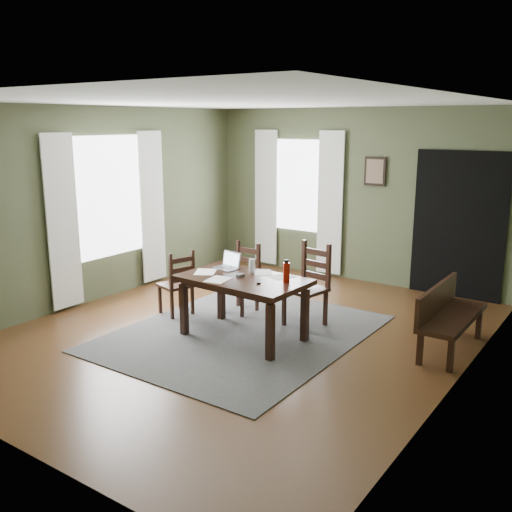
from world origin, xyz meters
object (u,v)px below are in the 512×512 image
Objects in this scene: chair_end at (178,284)px; water_bottle at (286,272)px; chair_back_right at (308,286)px; dining_table at (243,285)px; bench at (447,312)px; chair_back_left at (242,279)px; laptop at (228,264)px.

water_bottle reaches higher than chair_end.
chair_end is 0.85× the size of chair_back_right.
chair_back_right is (0.39, 0.82, -0.14)m from dining_table.
bench is at bearing 120.86° from chair_end.
bench is (2.05, 1.00, -0.21)m from dining_table.
laptop reaches higher than chair_back_left.
chair_end is at bearing -148.01° from chair_back_right.
chair_back_left reaches higher than dining_table.
bench is at bearing 15.61° from chair_back_right.
chair_back_left is (0.59, 0.62, 0.02)m from chair_end.
chair_back_left is 3.49× the size of water_bottle.
chair_back_right is 3.19× the size of laptop.
chair_end is at bearing 104.35° from bench.
water_bottle is at bearing 0.45° from laptop.
chair_back_left reaches higher than bench.
water_bottle is at bearing 104.36° from chair_end.
laptop is (-2.45, -0.75, 0.35)m from bench.
laptop reaches higher than chair_end.
chair_end is (-1.18, 0.17, -0.22)m from dining_table.
bench is (3.23, 0.83, 0.01)m from chair_end.
laptop reaches higher than dining_table.
bench is (2.64, 0.21, -0.01)m from chair_back_left.
chair_end is at bearing 174.31° from dining_table.
chair_back_left is (-0.59, 0.79, -0.20)m from dining_table.
chair_back_left is at bearing 129.26° from dining_table.
water_bottle is at bearing 120.12° from bench.
chair_back_left is 0.70× the size of bench.
laptop is at bearing -68.81° from chair_back_left.
bench is 4.97× the size of water_bottle.
chair_end is 1.75m from water_bottle.
water_bottle is (0.12, -0.71, 0.35)m from chair_back_right.
chair_end is 2.69× the size of laptop.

